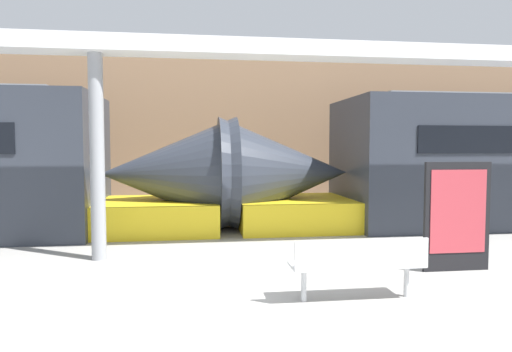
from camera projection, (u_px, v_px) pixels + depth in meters
The scene contains 6 objects.
ground_plane at pixel (310, 309), 5.40m from camera, with size 60.00×60.00×0.00m, color #9E9B96.
station_wall at pixel (237, 129), 14.35m from camera, with size 56.00×0.20×5.00m, color #937051.
bench_near at pixel (359, 262), 5.68m from camera, with size 1.69×0.45×0.80m.
poster_board at pixel (457, 216), 7.05m from camera, with size 1.07×0.07×1.70m.
support_column_near at pixel (97, 157), 7.72m from camera, with size 0.25×0.25×3.50m, color gray.
canopy_beam at pixel (95, 44), 7.60m from camera, with size 28.00×0.60×0.28m, color silver.
Camera 1 is at (-1.34, -5.15, 1.91)m, focal length 32.00 mm.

